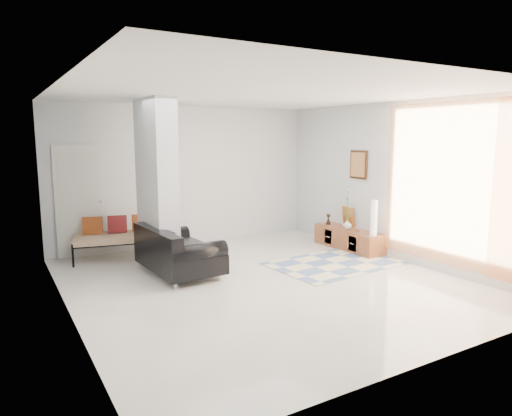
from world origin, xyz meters
TOP-DOWN VIEW (x-y plane):
  - floor at (0.00, 0.00)m, footprint 6.00×6.00m
  - ceiling at (0.00, 0.00)m, footprint 6.00×6.00m
  - wall_back at (0.00, 3.00)m, footprint 6.00×0.00m
  - wall_front at (0.00, -3.00)m, footprint 6.00×0.00m
  - wall_left at (-2.75, 0.00)m, footprint 0.00×6.00m
  - wall_right at (2.75, 0.00)m, footprint 0.00×6.00m
  - partition_column at (-1.10, 1.60)m, footprint 0.35×1.20m
  - hallway_door at (-2.10, 2.96)m, footprint 0.85×0.06m
  - curtain at (2.67, -1.15)m, footprint 0.00×2.55m
  - wall_art at (2.72, 0.90)m, footprint 0.04×0.45m
  - media_console at (2.52, 0.90)m, footprint 0.45×1.60m
  - loveseat at (-1.00, 1.04)m, footprint 1.04×1.66m
  - daybed at (-1.42, 2.48)m, footprint 1.98×1.15m
  - area_rug at (1.60, 0.20)m, footprint 2.33×1.65m
  - cylinder_lamp at (2.50, 0.22)m, footprint 0.12×0.12m
  - bronze_figurine at (2.47, 1.47)m, footprint 0.12×0.12m
  - vase at (2.47, 0.89)m, footprint 0.20×0.20m

SIDE VIEW (x-z plane):
  - floor at x=0.00m, z-range 0.00..0.00m
  - area_rug at x=1.60m, z-range 0.00..0.01m
  - media_console at x=2.52m, z-range -0.19..0.61m
  - loveseat at x=-1.00m, z-range -0.03..0.73m
  - daybed at x=-1.42m, z-range 0.03..0.80m
  - vase at x=2.47m, z-range 0.40..0.59m
  - bronze_figurine at x=2.47m, z-range 0.40..0.62m
  - cylinder_lamp at x=2.50m, z-range 0.40..1.05m
  - hallway_door at x=-2.10m, z-range 0.00..2.04m
  - partition_column at x=-1.10m, z-range 0.00..2.80m
  - wall_back at x=0.00m, z-range -1.60..4.40m
  - wall_front at x=0.00m, z-range -1.60..4.40m
  - wall_left at x=-2.75m, z-range -1.60..4.40m
  - wall_right at x=2.75m, z-range -1.60..4.40m
  - curtain at x=2.67m, z-range 0.17..2.72m
  - wall_art at x=2.72m, z-range 1.38..1.92m
  - ceiling at x=0.00m, z-range 2.80..2.80m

